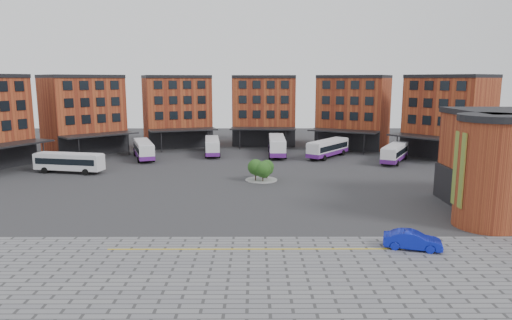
{
  "coord_description": "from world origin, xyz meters",
  "views": [
    {
      "loc": [
        1.08,
        -49.55,
        13.77
      ],
      "look_at": [
        1.25,
        5.5,
        4.0
      ],
      "focal_mm": 32.0,
      "sensor_mm": 36.0,
      "label": 1
    }
  ],
  "objects_px": {
    "bus_b": "(144,149)",
    "tree_island": "(262,169)",
    "bus_f": "(395,153)",
    "bus_e": "(328,148)",
    "bus_c": "(212,146)",
    "bus_d": "(277,145)",
    "bus_a": "(69,161)",
    "blue_car": "(413,240)"
  },
  "relations": [
    {
      "from": "bus_b",
      "to": "tree_island",
      "type": "bearing_deg",
      "value": -60.53
    },
    {
      "from": "tree_island",
      "to": "bus_b",
      "type": "relative_size",
      "value": 0.39
    },
    {
      "from": "bus_b",
      "to": "bus_e",
      "type": "xyz_separation_m",
      "value": [
        32.52,
        1.44,
        0.0
      ]
    },
    {
      "from": "bus_b",
      "to": "bus_f",
      "type": "xyz_separation_m",
      "value": [
        42.96,
        -3.46,
        -0.08
      ]
    },
    {
      "from": "bus_c",
      "to": "bus_f",
      "type": "relative_size",
      "value": 1.05
    },
    {
      "from": "bus_b",
      "to": "blue_car",
      "type": "distance_m",
      "value": 54.03
    },
    {
      "from": "tree_island",
      "to": "bus_c",
      "type": "distance_m",
      "value": 23.77
    },
    {
      "from": "bus_e",
      "to": "bus_f",
      "type": "distance_m",
      "value": 11.53
    },
    {
      "from": "bus_d",
      "to": "bus_e",
      "type": "height_order",
      "value": "bus_d"
    },
    {
      "from": "tree_island",
      "to": "blue_car",
      "type": "distance_m",
      "value": 28.19
    },
    {
      "from": "tree_island",
      "to": "bus_b",
      "type": "distance_m",
      "value": 27.04
    },
    {
      "from": "tree_island",
      "to": "bus_b",
      "type": "bearing_deg",
      "value": 139.01
    },
    {
      "from": "bus_f",
      "to": "tree_island",
      "type": "bearing_deg",
      "value": -119.11
    },
    {
      "from": "bus_f",
      "to": "bus_e",
      "type": "bearing_deg",
      "value": -176.63
    },
    {
      "from": "bus_b",
      "to": "bus_f",
      "type": "relative_size",
      "value": 1.08
    },
    {
      "from": "bus_c",
      "to": "bus_e",
      "type": "xyz_separation_m",
      "value": [
        20.91,
        -2.9,
        0.05
      ]
    },
    {
      "from": "tree_island",
      "to": "bus_a",
      "type": "bearing_deg",
      "value": 168.8
    },
    {
      "from": "bus_d",
      "to": "bus_a",
      "type": "bearing_deg",
      "value": -152.82
    },
    {
      "from": "bus_a",
      "to": "bus_b",
      "type": "distance_m",
      "value": 14.59
    },
    {
      "from": "bus_a",
      "to": "blue_car",
      "type": "bearing_deg",
      "value": -115.78
    },
    {
      "from": "bus_e",
      "to": "blue_car",
      "type": "height_order",
      "value": "bus_e"
    },
    {
      "from": "bus_d",
      "to": "blue_car",
      "type": "xyz_separation_m",
      "value": [
        8.87,
        -46.77,
        -1.1
      ]
    },
    {
      "from": "tree_island",
      "to": "bus_f",
      "type": "relative_size",
      "value": 0.42
    },
    {
      "from": "bus_b",
      "to": "bus_f",
      "type": "bearing_deg",
      "value": -24.15
    },
    {
      "from": "bus_d",
      "to": "bus_f",
      "type": "xyz_separation_m",
      "value": [
        19.43,
        -7.0,
        -0.25
      ]
    },
    {
      "from": "bus_c",
      "to": "blue_car",
      "type": "distance_m",
      "value": 51.92
    },
    {
      "from": "bus_c",
      "to": "bus_d",
      "type": "relative_size",
      "value": 0.89
    },
    {
      "from": "tree_island",
      "to": "bus_e",
      "type": "relative_size",
      "value": 0.42
    },
    {
      "from": "tree_island",
      "to": "bus_a",
      "type": "distance_m",
      "value": 29.17
    },
    {
      "from": "bus_b",
      "to": "blue_car",
      "type": "bearing_deg",
      "value": -72.7
    },
    {
      "from": "bus_a",
      "to": "tree_island",
      "type": "bearing_deg",
      "value": -89.47
    },
    {
      "from": "bus_a",
      "to": "blue_car",
      "type": "relative_size",
      "value": 2.31
    },
    {
      "from": "bus_e",
      "to": "bus_c",
      "type": "bearing_deg",
      "value": -150.6
    },
    {
      "from": "bus_a",
      "to": "bus_d",
      "type": "distance_m",
      "value": 35.36
    },
    {
      "from": "bus_a",
      "to": "bus_f",
      "type": "height_order",
      "value": "bus_f"
    },
    {
      "from": "bus_d",
      "to": "bus_e",
      "type": "xyz_separation_m",
      "value": [
        9.0,
        -2.1,
        -0.17
      ]
    },
    {
      "from": "bus_a",
      "to": "bus_e",
      "type": "distance_m",
      "value": 42.91
    },
    {
      "from": "bus_d",
      "to": "bus_f",
      "type": "height_order",
      "value": "bus_d"
    },
    {
      "from": "bus_b",
      "to": "bus_e",
      "type": "distance_m",
      "value": 32.55
    },
    {
      "from": "bus_e",
      "to": "bus_b",
      "type": "bearing_deg",
      "value": -140.17
    },
    {
      "from": "bus_a",
      "to": "bus_c",
      "type": "relative_size",
      "value": 0.98
    },
    {
      "from": "bus_e",
      "to": "bus_f",
      "type": "bearing_deg",
      "value": 12.1
    }
  ]
}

